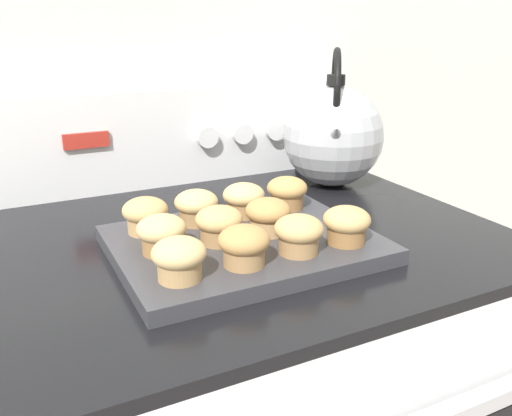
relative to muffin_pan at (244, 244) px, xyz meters
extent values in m
cube|color=silver|center=(0.03, 0.43, 0.29)|extent=(8.00, 0.05, 2.40)
cube|color=black|center=(0.03, 0.08, -0.02)|extent=(0.79, 0.65, 0.02)
cube|color=white|center=(0.03, 0.38, 0.08)|extent=(0.77, 0.05, 0.19)
cube|color=#B72D23|center=(-0.15, 0.35, 0.10)|extent=(0.08, 0.01, 0.03)
cylinder|color=white|center=(0.08, 0.34, 0.08)|extent=(0.04, 0.02, 0.04)
cylinder|color=white|center=(0.16, 0.34, 0.08)|extent=(0.04, 0.02, 0.04)
cylinder|color=white|center=(0.24, 0.34, 0.08)|extent=(0.04, 0.02, 0.04)
cylinder|color=white|center=(0.32, 0.34, 0.08)|extent=(0.04, 0.02, 0.04)
cube|color=#38383D|center=(0.00, 0.00, 0.00)|extent=(0.36, 0.28, 0.02)
cylinder|color=tan|center=(-0.12, -0.08, 0.02)|extent=(0.05, 0.05, 0.03)
ellipsoid|color=tan|center=(-0.12, -0.08, 0.04)|extent=(0.07, 0.07, 0.04)
cylinder|color=#A37A4C|center=(-0.04, -0.08, 0.02)|extent=(0.05, 0.05, 0.03)
ellipsoid|color=#B2844C|center=(-0.04, -0.08, 0.04)|extent=(0.07, 0.07, 0.04)
cylinder|color=#A37A4C|center=(0.04, -0.08, 0.02)|extent=(0.05, 0.05, 0.03)
ellipsoid|color=tan|center=(0.04, -0.08, 0.04)|extent=(0.07, 0.07, 0.04)
cylinder|color=olive|center=(0.12, -0.08, 0.02)|extent=(0.05, 0.05, 0.03)
ellipsoid|color=tan|center=(0.12, -0.08, 0.04)|extent=(0.07, 0.07, 0.04)
cylinder|color=olive|center=(-0.12, 0.00, 0.02)|extent=(0.05, 0.05, 0.03)
ellipsoid|color=tan|center=(-0.12, 0.00, 0.04)|extent=(0.07, 0.07, 0.04)
cylinder|color=#A37A4C|center=(-0.04, 0.00, 0.02)|extent=(0.05, 0.05, 0.03)
ellipsoid|color=tan|center=(-0.04, 0.00, 0.04)|extent=(0.07, 0.07, 0.04)
cylinder|color=tan|center=(0.04, 0.00, 0.02)|extent=(0.05, 0.05, 0.03)
ellipsoid|color=#B2844C|center=(0.04, 0.00, 0.04)|extent=(0.07, 0.07, 0.04)
cylinder|color=tan|center=(-0.12, 0.08, 0.02)|extent=(0.05, 0.05, 0.03)
ellipsoid|color=tan|center=(-0.12, 0.08, 0.04)|extent=(0.07, 0.07, 0.04)
cylinder|color=#A37A4C|center=(-0.04, 0.08, 0.02)|extent=(0.05, 0.05, 0.03)
ellipsoid|color=tan|center=(-0.04, 0.08, 0.04)|extent=(0.07, 0.07, 0.04)
cylinder|color=#A37A4C|center=(0.04, 0.08, 0.02)|extent=(0.05, 0.05, 0.03)
ellipsoid|color=tan|center=(0.04, 0.08, 0.04)|extent=(0.07, 0.07, 0.04)
cylinder|color=olive|center=(0.12, 0.08, 0.02)|extent=(0.05, 0.05, 0.03)
ellipsoid|color=tan|center=(0.12, 0.08, 0.04)|extent=(0.07, 0.07, 0.04)
sphere|color=#ADAFB5|center=(0.30, 0.22, 0.09)|extent=(0.20, 0.20, 0.20)
cylinder|color=black|center=(0.30, 0.22, 0.19)|extent=(0.04, 0.04, 0.02)
cone|color=#ADAFB5|center=(0.25, 0.14, 0.11)|extent=(0.08, 0.09, 0.07)
torus|color=black|center=(0.30, 0.22, 0.18)|extent=(0.09, 0.13, 0.15)
camera|label=1|loc=(-0.30, -0.64, 0.31)|focal=38.00mm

